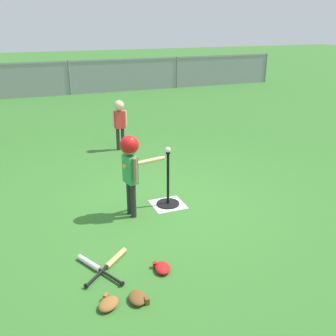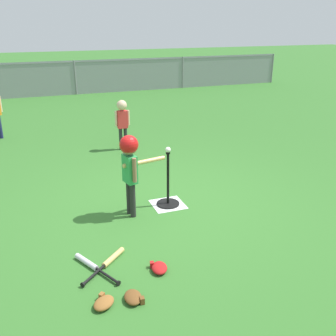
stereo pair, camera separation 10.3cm
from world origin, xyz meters
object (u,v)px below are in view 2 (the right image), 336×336
(glove_by_plate, at_px, (159,268))
(glove_tossed_aside, at_px, (133,297))
(glove_near_bats, at_px, (104,303))
(spare_bat_wood, at_px, (109,261))
(spare_bat_silver, at_px, (91,265))
(baseball_on_tee, at_px, (168,150))
(fielder_near_right, at_px, (122,118))
(batting_tee, at_px, (168,196))
(batter_child, at_px, (130,159))

(glove_by_plate, bearing_deg, glove_tossed_aside, -136.94)
(glove_near_bats, bearing_deg, spare_bat_wood, 73.19)
(spare_bat_wood, bearing_deg, spare_bat_silver, 179.92)
(baseball_on_tee, distance_m, fielder_near_right, 2.65)
(glove_tossed_aside, bearing_deg, spare_bat_silver, 113.11)
(batting_tee, xyz_separation_m, fielder_near_right, (0.04, 2.65, 0.51))
(batting_tee, relative_size, glove_tossed_aside, 3.36)
(batting_tee, xyz_separation_m, spare_bat_wood, (-1.07, -1.10, -0.10))
(batter_child, bearing_deg, batting_tee, 11.61)
(baseball_on_tee, height_order, fielder_near_right, fielder_near_right)
(fielder_near_right, xyz_separation_m, glove_by_plate, (-0.66, -4.05, -0.60))
(batting_tee, relative_size, spare_bat_wood, 1.39)
(spare_bat_wood, distance_m, glove_by_plate, 0.55)
(baseball_on_tee, xyz_separation_m, glove_by_plate, (-0.62, -1.40, -0.78))
(batting_tee, bearing_deg, spare_bat_wood, -134.44)
(baseball_on_tee, height_order, spare_bat_silver, baseball_on_tee)
(batter_child, distance_m, glove_tossed_aside, 1.85)
(batting_tee, distance_m, fielder_near_right, 2.69)
(glove_near_bats, bearing_deg, batter_child, 66.16)
(glove_by_plate, distance_m, glove_tossed_aside, 0.51)
(glove_by_plate, bearing_deg, spare_bat_wood, 145.87)
(batter_child, xyz_separation_m, spare_bat_wood, (-0.52, -0.98, -0.75))
(fielder_near_right, height_order, glove_by_plate, fielder_near_right)
(batting_tee, height_order, batter_child, batter_child)
(baseball_on_tee, relative_size, fielder_near_right, 0.07)
(batter_child, bearing_deg, fielder_near_right, 77.97)
(batter_child, distance_m, glove_near_bats, 1.91)
(spare_bat_silver, height_order, glove_by_plate, glove_by_plate)
(batting_tee, distance_m, spare_bat_wood, 1.54)
(batter_child, bearing_deg, glove_tossed_aside, -105.11)
(fielder_near_right, height_order, spare_bat_silver, fielder_near_right)
(fielder_near_right, bearing_deg, spare_bat_silver, -109.29)
(batting_tee, bearing_deg, batter_child, -168.39)
(baseball_on_tee, height_order, batter_child, batter_child)
(glove_near_bats, xyz_separation_m, glove_tossed_aside, (0.27, -0.03, 0.00))
(batter_child, height_order, glove_tossed_aside, batter_child)
(baseball_on_tee, xyz_separation_m, batter_child, (-0.55, -0.11, -0.03))
(batting_tee, height_order, glove_near_bats, batting_tee)
(spare_bat_silver, bearing_deg, glove_near_bats, -89.17)
(fielder_near_right, relative_size, glove_by_plate, 3.94)
(spare_bat_wood, relative_size, glove_by_plate, 2.21)
(baseball_on_tee, distance_m, glove_tossed_aside, 2.16)
(fielder_near_right, bearing_deg, spare_bat_wood, -106.53)
(batter_child, relative_size, glove_near_bats, 4.06)
(fielder_near_right, bearing_deg, glove_tossed_aside, -103.18)
(glove_by_plate, height_order, glove_tossed_aside, same)
(spare_bat_wood, bearing_deg, batting_tee, 45.56)
(batting_tee, distance_m, batter_child, 0.86)
(fielder_near_right, bearing_deg, batting_tee, -90.77)
(baseball_on_tee, bearing_deg, glove_tossed_aside, -119.60)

